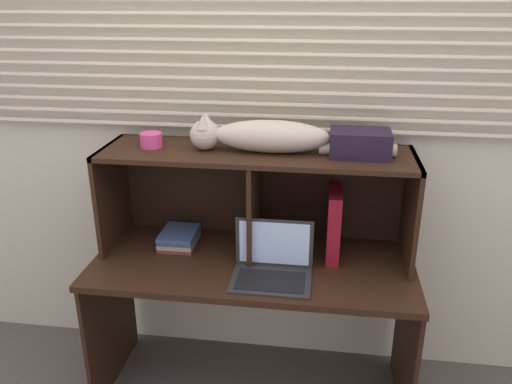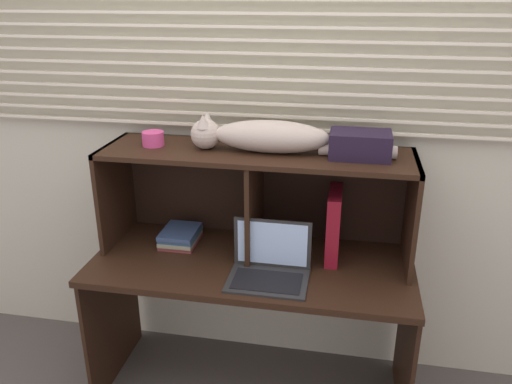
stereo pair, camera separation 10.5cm
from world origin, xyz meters
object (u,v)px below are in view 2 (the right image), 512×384
Objects in this scene: book_stack at (180,236)px; laptop at (269,267)px; binder_upright at (334,225)px; storage_box at (360,145)px; small_basket at (153,139)px; cat at (265,137)px.

laptop is at bearing -25.83° from book_stack.
storage_box is at bearing 0.00° from binder_upright.
storage_box reaches higher than small_basket.
cat is 3.50× the size of storage_box.
laptop is 1.05× the size of binder_upright.
laptop is 0.63m from storage_box.
binder_upright is 3.30× the size of small_basket.
laptop is 0.77m from small_basket.
binder_upright is at bearing 0.16° from book_stack.
cat is 2.64× the size of laptop.
laptop is at bearing -74.79° from cat.
small_basket is at bearing 180.00° from cat.
binder_upright reaches higher than book_stack.
small_basket reaches higher than laptop.
book_stack is at bearing -179.72° from cat.
storage_box is at bearing 0.14° from book_stack.
binder_upright is at bearing 180.00° from storage_box.
laptop is 1.58× the size of book_stack.
book_stack is (-0.47, 0.23, -0.01)m from laptop.
storage_box is (0.80, 0.00, 0.50)m from book_stack.
cat is 0.40m from storage_box.
small_basket reaches higher than binder_upright.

